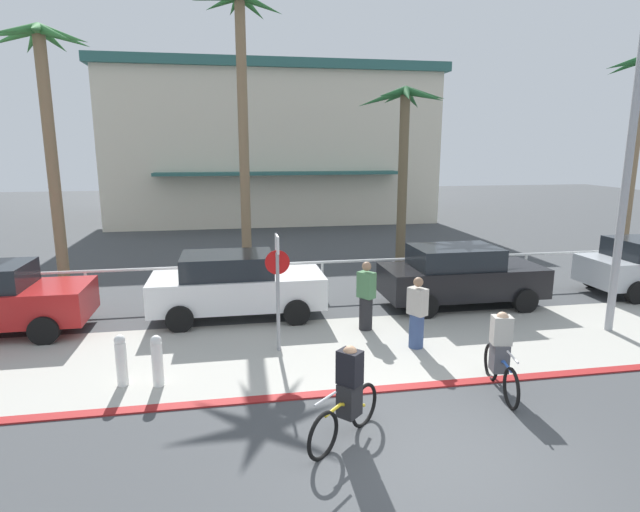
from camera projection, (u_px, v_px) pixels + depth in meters
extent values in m
plane|color=#424447|center=(314.00, 282.00, 16.90)|extent=(80.00, 80.00, 0.00)
cube|color=#ADAAA0|center=(357.00, 348.00, 11.31)|extent=(44.00, 4.00, 0.02)
cube|color=maroon|center=(384.00, 389.00, 9.39)|extent=(44.00, 0.24, 0.03)
cube|color=beige|center=(270.00, 150.00, 33.04)|extent=(18.53, 11.29, 8.43)
cube|color=#2D605B|center=(268.00, 77.00, 32.12)|extent=(19.13, 11.89, 0.50)
cube|color=#2D605B|center=(279.00, 173.00, 27.37)|extent=(12.97, 1.20, 0.16)
cylinder|color=white|center=(322.00, 262.00, 15.25)|extent=(26.53, 0.08, 0.08)
cylinder|color=white|center=(0.00, 293.00, 13.83)|extent=(0.08, 0.08, 1.00)
cylinder|color=white|center=(87.00, 289.00, 14.21)|extent=(0.08, 0.08, 1.00)
cylinder|color=white|center=(169.00, 285.00, 14.59)|extent=(0.08, 0.08, 1.00)
cylinder|color=white|center=(248.00, 282.00, 14.97)|extent=(0.08, 0.08, 1.00)
cylinder|color=white|center=(322.00, 279.00, 15.36)|extent=(0.08, 0.08, 1.00)
cylinder|color=white|center=(393.00, 275.00, 15.74)|extent=(0.08, 0.08, 1.00)
cylinder|color=white|center=(461.00, 272.00, 16.12)|extent=(0.08, 0.08, 1.00)
cylinder|color=white|center=(525.00, 270.00, 16.50)|extent=(0.08, 0.08, 1.00)
cylinder|color=white|center=(587.00, 267.00, 16.88)|extent=(0.08, 0.08, 1.00)
cylinder|color=gray|center=(278.00, 303.00, 10.95)|extent=(0.08, 0.08, 2.20)
cube|color=white|center=(277.00, 244.00, 10.68)|extent=(0.04, 0.56, 0.36)
cylinder|color=red|center=(277.00, 262.00, 10.77)|extent=(0.52, 0.03, 0.52)
cylinder|color=white|center=(158.00, 365.00, 9.43)|extent=(0.20, 0.20, 0.85)
sphere|color=white|center=(156.00, 341.00, 9.33)|extent=(0.20, 0.20, 0.20)
cylinder|color=white|center=(122.00, 365.00, 9.45)|extent=(0.20, 0.20, 0.85)
sphere|color=white|center=(120.00, 340.00, 9.35)|extent=(0.20, 0.20, 0.20)
cylinder|color=#9EA0A5|center=(627.00, 174.00, 11.65)|extent=(0.18, 0.18, 7.50)
cylinder|color=#846B4C|center=(52.00, 163.00, 15.84)|extent=(0.36, 0.36, 7.76)
cone|color=#387F3D|center=(64.00, 35.00, 15.19)|extent=(1.45, 0.32, 0.67)
cone|color=#387F3D|center=(65.00, 38.00, 15.66)|extent=(1.45, 1.29, 0.63)
cone|color=#387F3D|center=(53.00, 41.00, 15.91)|extent=(0.62, 1.81, 0.69)
cone|color=#387F3D|center=(32.00, 41.00, 15.74)|extent=(1.18, 1.73, 0.78)
cone|color=#387F3D|center=(13.00, 37.00, 15.23)|extent=(1.76, 0.90, 0.74)
cone|color=#387F3D|center=(12.00, 32.00, 14.75)|extent=(1.47, 0.79, 0.69)
cone|color=#387F3D|center=(16.00, 30.00, 14.39)|extent=(1.07, 1.54, 0.72)
cone|color=#387F3D|center=(34.00, 28.00, 14.42)|extent=(0.57, 1.50, 0.60)
cone|color=#387F3D|center=(53.00, 34.00, 14.74)|extent=(1.36, 1.21, 0.75)
cylinder|color=#846B4C|center=(244.00, 137.00, 18.37)|extent=(0.36, 0.36, 9.39)
cone|color=#2D6B33|center=(261.00, 5.00, 17.58)|extent=(1.57, 0.32, 0.84)
cone|color=#2D6B33|center=(252.00, 8.00, 18.08)|extent=(1.22, 1.41, 0.79)
cone|color=#2D6B33|center=(234.00, 6.00, 18.08)|extent=(0.65, 1.53, 0.64)
cone|color=#2D6B33|center=(222.00, 3.00, 17.61)|extent=(1.38, 0.89, 0.69)
cylinder|color=brown|center=(403.00, 179.00, 19.26)|extent=(0.36, 0.36, 6.37)
cone|color=#235B2D|center=(425.00, 95.00, 18.76)|extent=(1.59, 0.32, 0.59)
cone|color=#235B2D|center=(412.00, 99.00, 19.30)|extent=(1.24, 1.45, 0.81)
cone|color=#235B2D|center=(394.00, 97.00, 19.33)|extent=(0.67, 1.63, 0.65)
cone|color=#235B2D|center=(381.00, 99.00, 18.89)|extent=(1.79, 1.08, 0.83)
cone|color=#235B2D|center=(393.00, 93.00, 18.27)|extent=(1.34, 0.87, 0.58)
cone|color=#235B2D|center=(407.00, 95.00, 18.04)|extent=(0.61, 1.39, 0.73)
cone|color=#235B2D|center=(424.00, 95.00, 18.15)|extent=(1.26, 1.47, 0.76)
cylinder|color=#846B4C|center=(633.00, 160.00, 20.40)|extent=(0.36, 0.36, 7.69)
cone|color=#235B2D|center=(630.00, 65.00, 20.40)|extent=(0.32, 1.64, 0.63)
cone|color=#235B2D|center=(626.00, 67.00, 20.01)|extent=(1.19, 1.19, 0.82)
cone|color=#235B2D|center=(626.00, 63.00, 19.51)|extent=(1.75, 0.32, 0.75)
cylinder|color=black|center=(68.00, 306.00, 13.22)|extent=(0.66, 0.22, 0.66)
cylinder|color=black|center=(44.00, 330.00, 11.49)|extent=(0.66, 0.22, 0.66)
cube|color=white|center=(238.00, 290.00, 13.28)|extent=(4.40, 1.80, 0.80)
cube|color=#1E2328|center=(227.00, 265.00, 13.10)|extent=(2.29, 1.58, 0.56)
cylinder|color=black|center=(288.00, 293.00, 14.48)|extent=(0.66, 0.22, 0.66)
cylinder|color=black|center=(297.00, 312.00, 12.74)|extent=(0.66, 0.22, 0.66)
cylinder|color=black|center=(186.00, 298.00, 13.99)|extent=(0.66, 0.22, 0.66)
cylinder|color=black|center=(180.00, 319.00, 12.26)|extent=(0.66, 0.22, 0.66)
cube|color=black|center=(462.00, 280.00, 14.26)|extent=(4.40, 1.80, 0.80)
cube|color=#1E2328|center=(455.00, 257.00, 14.07)|extent=(2.29, 1.58, 0.56)
cylinder|color=black|center=(492.00, 284.00, 15.45)|extent=(0.66, 0.22, 0.66)
cylinder|color=black|center=(525.00, 301.00, 13.71)|extent=(0.66, 0.22, 0.66)
cylinder|color=black|center=(402.00, 288.00, 14.96)|extent=(0.66, 0.22, 0.66)
cylinder|color=black|center=(425.00, 306.00, 13.23)|extent=(0.66, 0.22, 0.66)
cylinder|color=black|center=(593.00, 277.00, 16.21)|extent=(0.66, 0.22, 0.66)
cylinder|color=black|center=(637.00, 293.00, 14.48)|extent=(0.66, 0.22, 0.66)
torus|color=black|center=(323.00, 436.00, 7.28)|extent=(0.57, 0.54, 0.72)
torus|color=black|center=(364.00, 405.00, 8.15)|extent=(0.57, 0.54, 0.72)
cylinder|color=gold|center=(353.00, 405.00, 7.85)|extent=(0.54, 0.51, 0.35)
cylinder|color=gold|center=(333.00, 410.00, 7.41)|extent=(0.31, 0.30, 0.07)
cylinder|color=gold|center=(349.00, 403.00, 7.77)|extent=(0.05, 0.05, 0.44)
cylinder|color=silver|center=(325.00, 399.00, 7.21)|extent=(0.39, 0.37, 0.04)
cube|color=#232326|center=(349.00, 399.00, 7.75)|extent=(0.42, 0.42, 0.52)
cube|color=black|center=(350.00, 367.00, 7.65)|extent=(0.42, 0.43, 0.52)
sphere|color=#9E7556|center=(350.00, 353.00, 7.60)|extent=(0.22, 0.22, 0.22)
torus|color=black|center=(511.00, 389.00, 8.71)|extent=(0.19, 0.72, 0.72)
torus|color=black|center=(491.00, 362.00, 9.79)|extent=(0.19, 0.72, 0.72)
cylinder|color=#2851A8|center=(497.00, 362.00, 9.43)|extent=(0.18, 0.69, 0.35)
cylinder|color=#2851A8|center=(508.00, 367.00, 8.89)|extent=(0.12, 0.39, 0.07)
cylinder|color=#2851A8|center=(499.00, 360.00, 9.32)|extent=(0.05, 0.05, 0.44)
cylinder|color=silver|center=(513.00, 357.00, 8.65)|extent=(0.13, 0.50, 0.04)
cube|color=#4C4C51|center=(499.00, 357.00, 9.31)|extent=(0.33, 0.37, 0.52)
cube|color=#B7B2A8|center=(502.00, 330.00, 9.20)|extent=(0.38, 0.32, 0.52)
sphere|color=#D6A884|center=(502.00, 318.00, 9.16)|extent=(0.22, 0.22, 0.22)
cylinder|color=#384C7A|center=(416.00, 331.00, 11.27)|extent=(0.44, 0.44, 0.77)
cube|color=#B7B2A8|center=(418.00, 301.00, 11.13)|extent=(0.42, 0.48, 0.60)
sphere|color=#9E7556|center=(418.00, 282.00, 11.04)|extent=(0.21, 0.21, 0.21)
cylinder|color=#232326|center=(366.00, 314.00, 12.39)|extent=(0.45, 0.45, 0.81)
cube|color=#4C7F51|center=(366.00, 285.00, 12.24)|extent=(0.44, 0.48, 0.63)
sphere|color=#9E7556|center=(367.00, 266.00, 12.15)|extent=(0.22, 0.22, 0.22)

